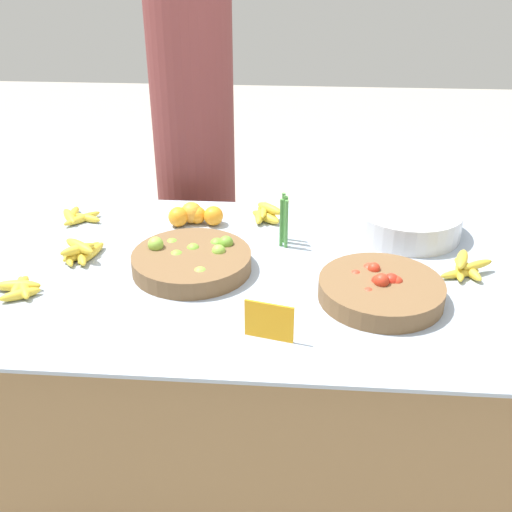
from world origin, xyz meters
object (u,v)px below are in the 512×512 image
Objects in this scene: lime_bowl at (192,260)px; tomato_basket at (381,290)px; metal_bowl at (407,222)px; vendor_person at (195,159)px; price_sign at (269,321)px.

tomato_basket is (0.59, -0.14, 0.00)m from lime_bowl.
vendor_person reaches higher than metal_bowl.
vendor_person reaches higher than tomato_basket.
vendor_person is at bearing 146.72° from metal_bowl.
tomato_basket is 0.39m from price_sign.
lime_bowl is 1.01× the size of metal_bowl.
lime_bowl is at bearing -156.47° from metal_bowl.
price_sign reaches higher than lime_bowl.
metal_bowl is 2.85× the size of price_sign.
lime_bowl is 0.23× the size of vendor_person.
price_sign is at bearing -124.07° from metal_bowl.
vendor_person is (-0.14, 0.88, 0.04)m from lime_bowl.
lime_bowl is 2.90× the size of price_sign.
lime_bowl is at bearing -81.28° from vendor_person.
price_sign is at bearing -53.41° from lime_bowl.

